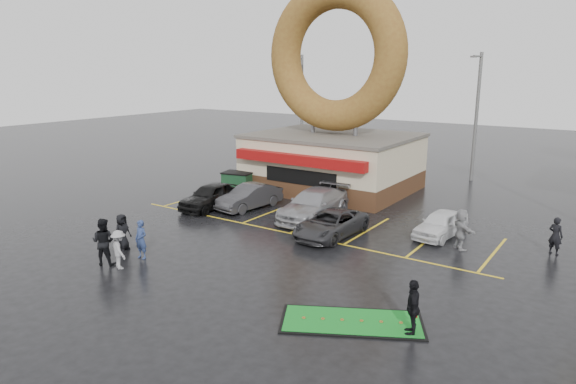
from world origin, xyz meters
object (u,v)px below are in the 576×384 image
Objects in this scene: donut_shop at (334,122)px; streetlight_left at (301,107)px; car_black at (211,196)px; dumpster at (238,183)px; car_dgrey at (249,197)px; car_white at (441,224)px; person_cameraman at (413,307)px; car_grey at (331,224)px; putting_green at (352,322)px; person_blue at (141,239)px; streetlight_mid at (476,114)px; car_silver at (314,205)px.

streetlight_left is at bearing 135.22° from donut_shop.
dumpster is (-1.11, 3.79, -0.08)m from car_black.
car_dgrey reaches higher than car_white.
car_white is 2.08× the size of person_cameraman.
car_grey is 5.27m from car_white.
putting_green is at bearing -32.73° from car_black.
streetlight_left is at bearing 104.45° from person_blue.
donut_shop is 1.50× the size of streetlight_mid.
donut_shop is 7.41m from dumpster.
car_white is at bearing 92.70° from putting_green.
person_cameraman is 0.36× the size of putting_green.
person_blue is at bearing -73.70° from streetlight_left.
donut_shop reaches higher than dumpster.
streetlight_left is 1.67× the size of car_silver.
putting_green is (2.76, -23.96, -4.75)m from streetlight_mid.
person_cameraman is at bearing -50.54° from streetlight_left.
streetlight_mid is 2.43× the size of car_white.
streetlight_left is at bearing 90.91° from dumpster.
car_silver is (2.64, -6.73, -3.68)m from donut_shop.
streetlight_mid reaches higher than car_silver.
donut_shop is 8.14m from car_dgrey.
car_dgrey is (-1.49, -7.06, -3.77)m from donut_shop.
streetlight_left reaches higher than car_silver.
person_cameraman reaches higher than car_grey.
donut_shop is 9.87m from streetlight_left.
car_black reaches higher than car_grey.
car_silver is at bearing -106.54° from streetlight_mid.
car_white is 2.06× the size of dumpster.
car_black is 1.16× the size of car_white.
person_blue reaches higher than car_black.
car_black is 0.95× the size of car_grey.
putting_green is at bearing -80.17° from car_white.
car_white is at bearing 8.40° from car_black.
car_dgrey is 1.14× the size of car_white.
car_black is at bearing -167.79° from car_silver.
dumpster is (-13.79, 1.41, 0.02)m from car_white.
car_silver is at bearing 127.47° from putting_green.
streetlight_left is at bearing 148.88° from car_white.
donut_shop reaches higher than car_dgrey.
streetlight_left is 14.04m from streetlight_mid.
person_cameraman is at bearing -69.52° from car_white.
car_white is at bearing 44.45° from person_blue.
person_blue is at bearing -91.12° from donut_shop.
dumpster is at bearing -135.13° from donut_shop.
person_blue is at bearing -123.56° from car_grey.
person_blue is (-5.22, -7.11, 0.21)m from car_grey.
car_dgrey is 0.86× the size of putting_green.
car_grey is (8.29, -0.55, -0.11)m from car_black.
putting_green is (9.76, -16.01, -4.43)m from donut_shop.
car_silver is 6.70m from car_white.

